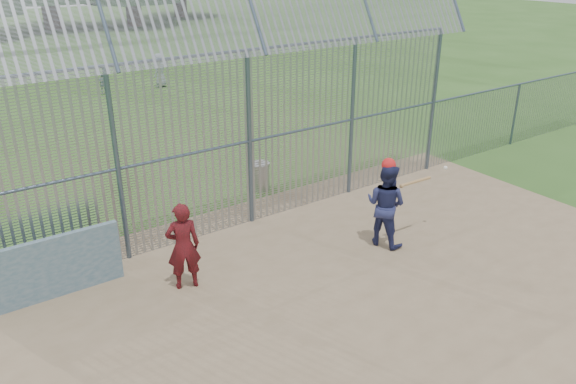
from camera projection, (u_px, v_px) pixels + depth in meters
ground at (348, 289)px, 10.67m from camera, size 120.00×120.00×0.00m
dirt_infield at (366, 301)px, 10.29m from camera, size 14.00×10.00×0.02m
dugout_wall at (52, 268)px, 10.20m from camera, size 2.50×0.12×1.20m
batter at (386, 205)px, 11.93m from camera, size 0.95×1.07×1.85m
onlooker at (183, 246)px, 10.39m from camera, size 0.72×0.57×1.73m
bg_kid_standing at (160, 70)px, 25.85m from camera, size 0.90×0.85×1.54m
bg_kid_seated at (103, 84)px, 24.64m from camera, size 0.57×0.33×0.92m
batting_gear at (394, 168)px, 11.64m from camera, size 1.71×0.43×0.68m
trash_can at (260, 176)px, 14.94m from camera, size 0.56×0.56×0.82m
backstop_fence at (316, 114)px, 13.26m from camera, size 20.09×0.81×5.30m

